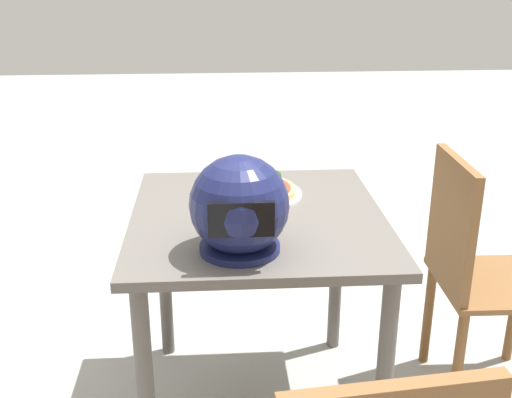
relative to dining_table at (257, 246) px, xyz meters
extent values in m
cube|color=#5B5651|center=(0.00, 0.00, 0.10)|extent=(0.80, 0.87, 0.03)
cylinder|color=#5B5651|center=(-0.34, -0.37, -0.28)|extent=(0.05, 0.05, 0.72)
cylinder|color=#5B5651|center=(0.34, -0.37, -0.28)|extent=(0.05, 0.05, 0.72)
cylinder|color=#5B5651|center=(-0.34, 0.37, -0.28)|extent=(0.05, 0.05, 0.72)
cylinder|color=#5B5651|center=(0.34, 0.37, -0.28)|extent=(0.05, 0.05, 0.72)
cylinder|color=white|center=(0.00, -0.17, 0.12)|extent=(0.33, 0.33, 0.01)
cylinder|color=tan|center=(0.00, -0.17, 0.13)|extent=(0.28, 0.28, 0.02)
cylinder|color=red|center=(0.00, -0.17, 0.14)|extent=(0.25, 0.25, 0.00)
sphere|color=#234C1E|center=(-0.08, -0.24, 0.16)|extent=(0.04, 0.04, 0.04)
sphere|color=#234C1E|center=(0.10, -0.21, 0.16)|extent=(0.04, 0.04, 0.04)
sphere|color=#234C1E|center=(-0.06, -0.17, 0.15)|extent=(0.03, 0.03, 0.03)
sphere|color=#234C1E|center=(0.04, -0.12, 0.15)|extent=(0.03, 0.03, 0.03)
sphere|color=#234C1E|center=(0.09, -0.15, 0.15)|extent=(0.03, 0.03, 0.03)
cylinder|color=#E0D172|center=(0.07, -0.16, 0.15)|extent=(0.02, 0.02, 0.02)
cylinder|color=#E0D172|center=(0.09, -0.19, 0.15)|extent=(0.02, 0.02, 0.02)
cylinder|color=#E0D172|center=(0.01, -0.26, 0.15)|extent=(0.02, 0.02, 0.02)
cylinder|color=#E0D172|center=(0.00, -0.23, 0.15)|extent=(0.02, 0.02, 0.02)
sphere|color=#191E4C|center=(0.07, 0.26, 0.25)|extent=(0.27, 0.27, 0.27)
cylinder|color=#191E4C|center=(0.07, 0.26, 0.12)|extent=(0.22, 0.22, 0.02)
cube|color=black|center=(0.07, 0.38, 0.26)|extent=(0.17, 0.02, 0.09)
cube|color=brown|center=(-0.85, -0.07, -0.20)|extent=(0.41, 0.41, 0.02)
cube|color=brown|center=(-0.67, -0.07, 0.03)|extent=(0.04, 0.38, 0.45)
cylinder|color=brown|center=(-0.68, -0.24, -0.43)|extent=(0.04, 0.04, 0.43)
cylinder|color=brown|center=(-0.68, 0.10, -0.43)|extent=(0.04, 0.04, 0.43)
camera|label=1|loc=(0.13, 1.87, 0.88)|focal=44.72mm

